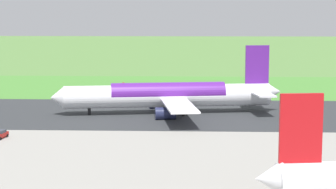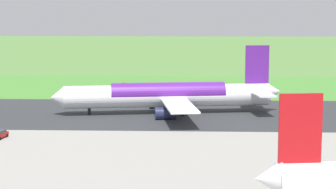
{
  "view_description": "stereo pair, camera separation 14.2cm",
  "coord_description": "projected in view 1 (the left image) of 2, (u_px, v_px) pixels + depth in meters",
  "views": [
    {
      "loc": [
        -12.89,
        140.27,
        24.35
      ],
      "look_at": [
        -7.32,
        0.0,
        4.5
      ],
      "focal_mm": 65.22,
      "sensor_mm": 36.0,
      "label": 1
    },
    {
      "loc": [
        -13.03,
        140.27,
        24.35
      ],
      "look_at": [
        -7.32,
        0.0,
        4.5
      ],
      "focal_mm": 65.22,
      "sensor_mm": 36.0,
      "label": 2
    }
  ],
  "objects": [
    {
      "name": "grass_verge_foreground",
      "position": [
        148.0,
        91.0,
        180.52
      ],
      "size": [
        600.0,
        80.0,
        0.04
      ],
      "primitive_type": "cube",
      "color": "#478534",
      "rests_on": "ground"
    },
    {
      "name": "service_car_followme",
      "position": [
        0.0,
        134.0,
        114.87
      ],
      "size": [
        2.44,
        4.43,
        1.62
      ],
      "color": "#B21914",
      "rests_on": "ground"
    },
    {
      "name": "ground_plane",
      "position": [
        137.0,
        113.0,
        142.7
      ],
      "size": [
        800.0,
        800.0,
        0.0
      ],
      "primitive_type": "plane",
      "color": "#547F3D"
    },
    {
      "name": "service_car_ops",
      "position": [
        305.0,
        135.0,
        113.76
      ],
      "size": [
        3.6,
        4.55,
        1.62
      ],
      "color": "#B21914",
      "rests_on": "ground"
    },
    {
      "name": "traffic_cone_orange",
      "position": [
        97.0,
        91.0,
        178.34
      ],
      "size": [
        0.4,
        0.4,
        0.55
      ],
      "primitive_type": "cone",
      "color": "orange",
      "rests_on": "ground"
    },
    {
      "name": "no_stopping_sign",
      "position": [
        123.0,
        86.0,
        181.64
      ],
      "size": [
        0.6,
        0.1,
        2.48
      ],
      "color": "slate",
      "rests_on": "ground"
    },
    {
      "name": "airliner_main",
      "position": [
        170.0,
        95.0,
        141.84
      ],
      "size": [
        54.02,
        44.4,
        15.88
      ],
      "color": "white",
      "rests_on": "ground"
    },
    {
      "name": "runway_asphalt",
      "position": [
        137.0,
        113.0,
        142.69
      ],
      "size": [
        600.0,
        41.88,
        0.06
      ],
      "primitive_type": "cube",
      "color": "#2D3033",
      "rests_on": "ground"
    }
  ]
}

